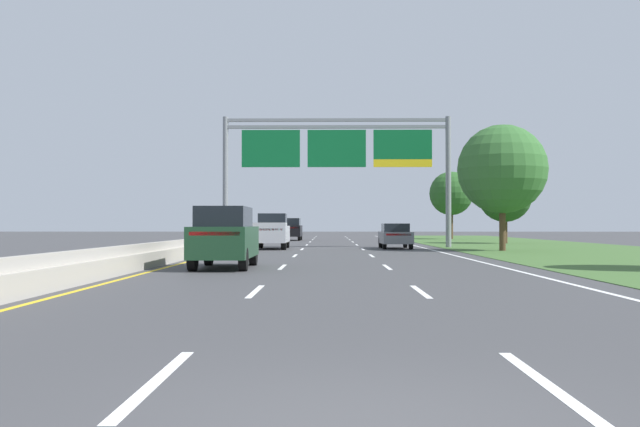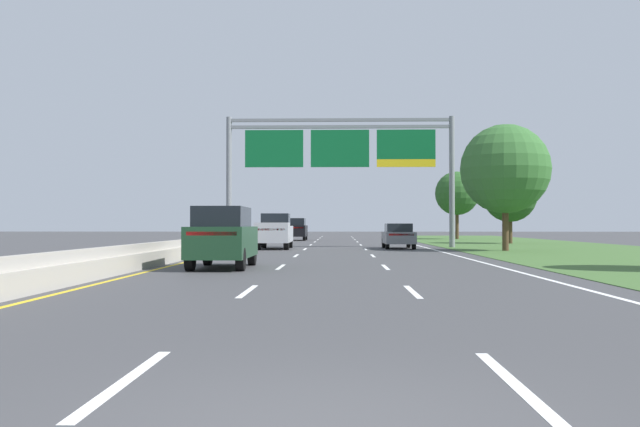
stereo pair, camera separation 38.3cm
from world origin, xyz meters
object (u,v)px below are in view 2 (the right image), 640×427
object	(u,v)px
car_darkgreen_left_lane_suv	(223,236)
roadside_tree_mid	(505,169)
pickup_truck_silver	(275,231)
overhead_sign_gantry	(340,154)
roadside_tree_far	(510,196)
car_black_left_lane_suv	(297,229)
roadside_tree_distant	(457,193)
car_grey_right_lane_sedan	(398,236)

from	to	relation	value
car_darkgreen_left_lane_suv	roadside_tree_mid	size ratio (longest dim) A/B	0.65
pickup_truck_silver	roadside_tree_mid	bearing A→B (deg)	-104.81
overhead_sign_gantry	roadside_tree_far	bearing A→B (deg)	35.42
overhead_sign_gantry	roadside_tree_far	xyz separation A→B (m)	(13.44, 9.55, -2.35)
pickup_truck_silver	car_black_left_lane_suv	xyz separation A→B (m)	(-0.04, 23.39, 0.02)
car_darkgreen_left_lane_suv	roadside_tree_mid	distance (m)	21.11
roadside_tree_distant	roadside_tree_mid	bearing A→B (deg)	-94.82
car_grey_right_lane_sedan	roadside_tree_distant	world-z (taller)	roadside_tree_distant
roadside_tree_far	roadside_tree_distant	bearing A→B (deg)	94.61
car_darkgreen_left_lane_suv	car_black_left_lane_suv	distance (m)	42.69
roadside_tree_far	roadside_tree_distant	size ratio (longest dim) A/B	0.85
roadside_tree_mid	overhead_sign_gantry	bearing A→B (deg)	147.30
overhead_sign_gantry	roadside_tree_distant	size ratio (longest dim) A/B	2.16
car_darkgreen_left_lane_suv	car_black_left_lane_suv	xyz separation A→B (m)	(-0.01, 42.69, 0.00)
car_grey_right_lane_sedan	roadside_tree_distant	bearing A→B (deg)	-17.04
roadside_tree_far	roadside_tree_distant	distance (m)	16.74
pickup_truck_silver	roadside_tree_far	distance (m)	21.47
car_darkgreen_left_lane_suv	pickup_truck_silver	bearing A→B (deg)	-0.62
car_darkgreen_left_lane_suv	car_grey_right_lane_sedan	bearing A→B (deg)	-21.82
roadside_tree_mid	car_darkgreen_left_lane_suv	bearing A→B (deg)	-130.33
car_black_left_lane_suv	car_grey_right_lane_sedan	bearing A→B (deg)	-160.97
roadside_tree_mid	roadside_tree_distant	distance (m)	32.35
car_darkgreen_left_lane_suv	car_black_left_lane_suv	world-z (taller)	same
overhead_sign_gantry	roadside_tree_far	size ratio (longest dim) A/B	2.55
roadside_tree_distant	pickup_truck_silver	bearing A→B (deg)	-119.29
car_black_left_lane_suv	roadside_tree_distant	bearing A→B (deg)	-71.24
overhead_sign_gantry	car_black_left_lane_suv	world-z (taller)	overhead_sign_gantry
overhead_sign_gantry	car_darkgreen_left_lane_suv	distance (m)	22.83
overhead_sign_gantry	roadside_tree_distant	xyz separation A→B (m)	(12.09, 26.22, -1.43)
car_darkgreen_left_lane_suv	roadside_tree_distant	distance (m)	50.88
roadside_tree_distant	roadside_tree_far	bearing A→B (deg)	-85.39
pickup_truck_silver	car_darkgreen_left_lane_suv	distance (m)	19.29
car_grey_right_lane_sedan	car_black_left_lane_suv	world-z (taller)	car_black_left_lane_suv
car_grey_right_lane_sedan	car_darkgreen_left_lane_suv	xyz separation A→B (m)	(-7.74, -19.86, 0.28)
pickup_truck_silver	roadside_tree_distant	bearing A→B (deg)	-29.78
pickup_truck_silver	roadside_tree_distant	xyz separation A→B (m)	(16.16, 28.81, 3.64)
car_grey_right_lane_sedan	roadside_tree_distant	size ratio (longest dim) A/B	0.63
car_black_left_lane_suv	roadside_tree_mid	xyz separation A→B (m)	(13.48, -26.82, 3.56)
roadside_tree_mid	roadside_tree_far	xyz separation A→B (m)	(4.06, 15.57, -0.86)
car_black_left_lane_suv	overhead_sign_gantry	bearing A→B (deg)	-168.56
pickup_truck_silver	roadside_tree_far	world-z (taller)	roadside_tree_far
overhead_sign_gantry	roadside_tree_mid	world-z (taller)	overhead_sign_gantry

